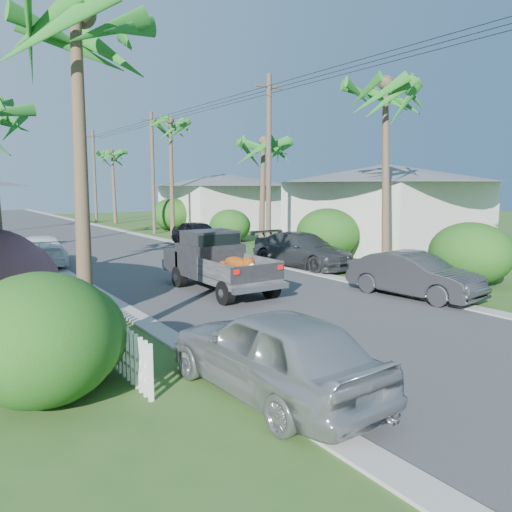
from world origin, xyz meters
TOP-DOWN VIEW (x-y plane):
  - ground at (0.00, 0.00)m, footprint 120.00×120.00m
  - road at (0.00, 25.00)m, footprint 8.00×100.00m
  - curb_left at (-4.30, 25.00)m, footprint 0.60×100.00m
  - curb_right at (4.30, 25.00)m, footprint 0.60×100.00m
  - pickup_truck at (-0.65, 7.42)m, footprint 1.98×5.12m
  - parked_car_rn at (4.13, 2.74)m, footprint 2.03×4.54m
  - parked_car_rm at (5.00, 9.52)m, footprint 2.68×5.40m
  - parked_car_rf at (4.48, 18.62)m, footprint 1.84×4.49m
  - parked_car_ln at (-4.17, -0.94)m, footprint 2.04×4.62m
  - parked_car_lf at (-4.64, 16.18)m, footprint 2.47×4.96m
  - palm_l_a at (-6.20, 3.00)m, footprint 4.40×4.40m
  - palm_r_a at (6.30, 6.00)m, footprint 4.40×4.40m
  - palm_r_b at (6.60, 15.00)m, footprint 4.40×4.40m
  - palm_r_c at (6.20, 26.00)m, footprint 4.40×4.40m
  - palm_r_d at (6.50, 40.00)m, footprint 4.40×4.40m
  - shrub_l_a at (-7.50, 1.00)m, footprint 2.60×2.86m
  - shrub_r_a at (7.60, 3.00)m, footprint 2.80×3.08m
  - shrub_r_b at (7.80, 11.00)m, footprint 3.00×3.30m
  - shrub_r_c at (7.50, 20.00)m, footprint 2.60×2.86m
  - shrub_r_d at (8.00, 30.00)m, footprint 3.20×3.52m
  - picket_fence at (-6.00, 5.50)m, footprint 0.10×11.00m
  - house_right_near at (13.00, 12.00)m, footprint 8.00×9.00m
  - house_right_far at (13.00, 30.00)m, footprint 9.00×8.00m
  - utility_pole_b at (5.60, 13.00)m, footprint 1.60×0.26m
  - utility_pole_c at (5.60, 28.00)m, footprint 1.60×0.26m
  - utility_pole_d at (5.60, 43.00)m, footprint 1.60×0.26m

SIDE VIEW (x-z plane):
  - ground at x=0.00m, z-range 0.00..0.00m
  - road at x=0.00m, z-range 0.00..0.02m
  - curb_left at x=-4.30m, z-range 0.00..0.06m
  - curb_right at x=4.30m, z-range 0.00..0.06m
  - picket_fence at x=-6.00m, z-range 0.00..1.00m
  - parked_car_lf at x=-4.64m, z-range 0.00..1.38m
  - parked_car_rn at x=4.13m, z-range 0.00..1.45m
  - parked_car_rm at x=5.00m, z-range 0.00..1.51m
  - parked_car_rf at x=4.48m, z-range 0.00..1.53m
  - parked_car_ln at x=-4.17m, z-range 0.00..1.55m
  - pickup_truck at x=-0.65m, z-range -0.02..2.04m
  - shrub_r_c at x=7.50m, z-range 0.00..2.10m
  - shrub_l_a at x=-7.50m, z-range 0.00..2.20m
  - shrub_r_a at x=7.60m, z-range 0.00..2.30m
  - shrub_r_b at x=7.80m, z-range 0.00..2.50m
  - shrub_r_d at x=8.00m, z-range 0.00..2.60m
  - house_right_far at x=13.00m, z-range -0.18..4.42m
  - house_right_near at x=13.00m, z-range -0.18..4.62m
  - utility_pole_b at x=5.60m, z-range 0.10..9.10m
  - utility_pole_c at x=5.60m, z-range 0.10..9.10m
  - utility_pole_d at x=5.60m, z-range 0.10..9.10m
  - palm_r_b at x=6.60m, z-range 2.35..9.55m
  - palm_r_d at x=6.50m, z-range 2.73..10.74m
  - palm_l_a at x=-6.20m, z-range 2.83..11.04m
  - palm_r_a at x=6.30m, z-range 3.07..11.78m
  - palm_r_c at x=6.20m, z-range 3.41..12.81m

